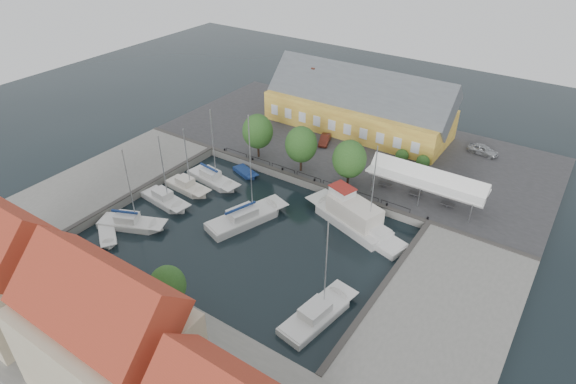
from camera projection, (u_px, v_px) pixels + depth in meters
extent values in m
plane|color=black|center=(259.00, 226.00, 55.23)|extent=(140.00, 140.00, 0.00)
cube|color=#2D2D30|center=(352.00, 146.00, 71.03)|extent=(56.00, 26.00, 1.00)
cube|color=slate|center=(117.00, 175.00, 63.91)|extent=(12.00, 24.00, 1.00)
cube|color=slate|center=(441.00, 315.00, 43.21)|extent=(12.00, 24.00, 1.00)
cube|color=slate|center=(108.00, 346.00, 40.29)|extent=(56.00, 14.00, 1.00)
cube|color=#383533|center=(307.00, 180.00, 61.85)|extent=(56.00, 0.60, 0.12)
cube|color=#383533|center=(146.00, 184.00, 60.93)|extent=(0.60, 24.00, 0.12)
cube|color=#383533|center=(383.00, 285.00, 45.59)|extent=(0.60, 24.00, 0.12)
cylinder|color=black|center=(225.00, 150.00, 68.57)|extent=(0.24, 0.24, 0.40)
cylinder|color=black|center=(253.00, 159.00, 66.22)|extent=(0.24, 0.24, 0.40)
cylinder|color=black|center=(282.00, 169.00, 63.87)|extent=(0.24, 0.24, 0.40)
cylinder|color=black|center=(315.00, 180.00, 61.52)|extent=(0.24, 0.24, 0.40)
cylinder|color=black|center=(349.00, 192.00, 59.16)|extent=(0.24, 0.24, 0.40)
cylinder|color=black|center=(387.00, 205.00, 56.81)|extent=(0.24, 0.24, 0.40)
cylinder|color=black|center=(428.00, 219.00, 54.46)|extent=(0.24, 0.24, 0.40)
cube|color=#BD862E|center=(357.00, 115.00, 73.98)|extent=(28.00, 10.00, 4.50)
cube|color=#474C51|center=(359.00, 93.00, 72.09)|extent=(28.56, 7.60, 7.60)
cube|color=#BD862E|center=(321.00, 93.00, 83.15)|extent=(6.00, 6.00, 3.50)
cube|color=brown|center=(314.00, 71.00, 74.86)|extent=(0.60, 0.60, 1.20)
cube|color=white|center=(426.00, 180.00, 56.78)|extent=(14.00, 4.00, 0.25)
cylinder|color=silver|center=(372.00, 181.00, 59.07)|extent=(0.10, 0.10, 2.70)
cylinder|color=silver|center=(385.00, 169.00, 61.59)|extent=(0.10, 0.10, 2.70)
cylinder|color=silver|center=(419.00, 196.00, 56.25)|extent=(0.10, 0.10, 2.70)
cylinder|color=silver|center=(430.00, 183.00, 58.76)|extent=(0.10, 0.10, 2.70)
cylinder|color=silver|center=(471.00, 213.00, 53.43)|extent=(0.10, 0.10, 2.70)
cylinder|color=silver|center=(480.00, 198.00, 55.94)|extent=(0.10, 0.10, 2.70)
cylinder|color=black|center=(258.00, 150.00, 66.74)|extent=(0.30, 0.30, 2.10)
ellipsoid|color=#224C1B|center=(258.00, 131.00, 65.21)|extent=(4.20, 4.20, 4.83)
cylinder|color=black|center=(301.00, 164.00, 63.45)|extent=(0.30, 0.30, 2.10)
ellipsoid|color=#224C1B|center=(301.00, 144.00, 61.92)|extent=(4.20, 4.20, 4.83)
cylinder|color=black|center=(348.00, 179.00, 60.15)|extent=(0.30, 0.30, 2.10)
ellipsoid|color=#224C1B|center=(349.00, 159.00, 58.63)|extent=(4.20, 4.20, 4.83)
imported|color=#9B9EA2|center=(483.00, 150.00, 67.49)|extent=(4.43, 2.26, 1.44)
imported|color=#511C12|center=(325.00, 140.00, 70.42)|extent=(2.44, 3.93, 1.22)
cube|color=silver|center=(241.00, 222.00, 55.67)|extent=(5.51, 8.67, 1.50)
cube|color=silver|center=(248.00, 213.00, 55.76)|extent=(5.91, 10.17, 0.08)
cube|color=silver|center=(242.00, 213.00, 55.10)|extent=(3.01, 3.74, 0.90)
cylinder|color=silver|center=(251.00, 166.00, 52.81)|extent=(0.12, 0.12, 12.19)
cube|color=navy|center=(240.00, 208.00, 54.59)|extent=(1.52, 3.92, 0.22)
cube|color=silver|center=(353.00, 225.00, 55.27)|extent=(9.91, 6.24, 1.80)
cube|color=silver|center=(347.00, 214.00, 55.54)|extent=(11.63, 6.69, 0.08)
cube|color=silver|center=(354.00, 211.00, 54.20)|extent=(6.99, 4.82, 2.20)
cube|color=silver|center=(342.00, 192.00, 54.84)|extent=(3.03, 2.62, 1.20)
cube|color=maroon|center=(343.00, 188.00, 54.48)|extent=(3.28, 2.80, 0.10)
cube|color=silver|center=(377.00, 240.00, 52.98)|extent=(7.22, 4.60, 1.30)
cube|color=silver|center=(372.00, 232.00, 53.15)|extent=(8.48, 4.87, 0.08)
cube|color=silver|center=(377.00, 231.00, 52.47)|extent=(3.11, 2.60, 0.90)
cylinder|color=silver|center=(373.00, 190.00, 50.68)|extent=(0.12, 0.12, 10.47)
cube|color=silver|center=(313.00, 320.00, 43.26)|extent=(3.85, 7.30, 1.30)
cube|color=silver|center=(320.00, 309.00, 43.42)|extent=(3.97, 8.65, 0.08)
cube|color=silver|center=(315.00, 310.00, 42.75)|extent=(2.30, 3.04, 0.90)
cylinder|color=silver|center=(326.00, 266.00, 41.15)|extent=(0.12, 0.12, 9.70)
cube|color=silver|center=(210.00, 180.00, 63.79)|extent=(6.93, 3.28, 1.30)
cube|color=silver|center=(214.00, 178.00, 62.96)|extent=(8.24, 3.37, 0.08)
cube|color=silver|center=(210.00, 173.00, 63.08)|extent=(2.86, 1.98, 0.90)
cylinder|color=silver|center=(213.00, 146.00, 60.07)|extent=(0.12, 0.12, 9.73)
cube|color=navy|center=(209.00, 168.00, 62.77)|extent=(3.33, 0.67, 0.22)
cube|color=silver|center=(185.00, 188.00, 62.09)|extent=(5.53, 2.73, 1.30)
cube|color=silver|center=(188.00, 185.00, 61.37)|extent=(6.59, 2.72, 0.08)
cube|color=silver|center=(185.00, 181.00, 61.40)|extent=(2.26, 1.74, 0.90)
cylinder|color=silver|center=(187.00, 159.00, 59.02)|extent=(0.12, 0.12, 8.04)
cube|color=silver|center=(163.00, 201.00, 59.56)|extent=(6.06, 3.02, 1.30)
cube|color=silver|center=(166.00, 198.00, 58.79)|extent=(7.20, 3.06, 0.08)
cube|color=silver|center=(162.00, 194.00, 58.86)|extent=(2.50, 1.87, 0.90)
cylinder|color=silver|center=(163.00, 169.00, 56.25)|extent=(0.12, 0.12, 8.64)
cube|color=silver|center=(128.00, 225.00, 55.29)|extent=(6.78, 4.71, 1.30)
cube|color=silver|center=(133.00, 221.00, 54.79)|extent=(7.91, 5.11, 0.08)
cube|color=silver|center=(127.00, 217.00, 54.64)|extent=(2.98, 2.51, 0.90)
cylinder|color=silver|center=(130.00, 187.00, 52.22)|extent=(0.12, 0.12, 9.32)
cube|color=navy|center=(125.00, 212.00, 54.27)|extent=(3.00, 1.44, 0.22)
cube|color=silver|center=(108.00, 236.00, 53.68)|extent=(4.00, 3.49, 0.90)
cube|color=silver|center=(107.00, 234.00, 53.06)|extent=(4.57, 3.84, 0.08)
cube|color=navy|center=(244.00, 172.00, 65.47)|extent=(3.71, 2.67, 0.80)
cube|color=navy|center=(246.00, 171.00, 64.95)|extent=(4.32, 2.82, 0.08)
cube|color=#C0B494|center=(4.00, 278.00, 41.44)|extent=(11.00, 8.00, 7.00)
cube|color=#C0B494|center=(110.00, 350.00, 34.72)|extent=(12.00, 8.00, 7.50)
cube|color=#A33323|center=(95.00, 300.00, 32.02)|extent=(12.36, 6.50, 6.50)
cube|color=brown|center=(61.00, 265.00, 32.54)|extent=(0.70, 0.70, 1.00)
cube|color=brown|center=(114.00, 298.00, 30.06)|extent=(0.60, 0.60, 0.80)
cube|color=brown|center=(191.00, 375.00, 26.39)|extent=(0.70, 0.70, 1.00)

